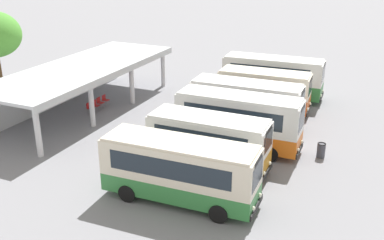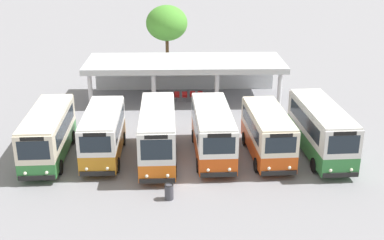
{
  "view_description": "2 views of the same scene",
  "coord_description": "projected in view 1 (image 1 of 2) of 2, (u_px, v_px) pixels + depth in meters",
  "views": [
    {
      "loc": [
        -24.62,
        -5.66,
        11.66
      ],
      "look_at": [
        -1.06,
        4.97,
        1.51
      ],
      "focal_mm": 41.72,
      "sensor_mm": 36.0,
      "label": 1
    },
    {
      "loc": [
        0.71,
        -26.41,
        13.52
      ],
      "look_at": [
        1.54,
        4.68,
        1.76
      ],
      "focal_mm": 46.01,
      "sensor_mm": 36.0,
      "label": 2
    }
  ],
  "objects": [
    {
      "name": "terminal_canopy",
      "position": [
        76.0,
        74.0,
        33.28
      ],
      "size": [
        16.89,
        6.1,
        3.4
      ],
      "color": "silver",
      "rests_on": "ground"
    },
    {
      "name": "city_bus_second_in_row",
      "position": [
        209.0,
        141.0,
        24.13
      ],
      "size": [
        2.37,
        6.66,
        3.18
      ],
      "color": "black",
      "rests_on": "ground"
    },
    {
      "name": "waiting_chair_second_from_end",
      "position": [
        96.0,
        105.0,
        33.43
      ],
      "size": [
        0.44,
        0.44,
        0.86
      ],
      "color": "slate",
      "rests_on": "ground"
    },
    {
      "name": "city_bus_middle_cream",
      "position": [
        239.0,
        119.0,
        26.85
      ],
      "size": [
        2.38,
        7.64,
        3.42
      ],
      "color": "black",
      "rests_on": "ground"
    },
    {
      "name": "city_bus_fifth_blue",
      "position": [
        264.0,
        90.0,
        32.95
      ],
      "size": [
        2.58,
        6.83,
        3.1
      ],
      "color": "black",
      "rests_on": "ground"
    },
    {
      "name": "waiting_chair_end_by_column",
      "position": [
        90.0,
        107.0,
        32.88
      ],
      "size": [
        0.44,
        0.44,
        0.86
      ],
      "color": "slate",
      "rests_on": "ground"
    },
    {
      "name": "waiting_chair_fourth_seat",
      "position": [
        105.0,
        99.0,
        34.59
      ],
      "size": [
        0.44,
        0.44,
        0.86
      ],
      "color": "slate",
      "rests_on": "ground"
    },
    {
      "name": "waiting_chair_middle_seat",
      "position": [
        100.0,
        102.0,
        34.04
      ],
      "size": [
        0.44,
        0.44,
        0.86
      ],
      "color": "slate",
      "rests_on": "ground"
    },
    {
      "name": "city_bus_far_end_green",
      "position": [
        273.0,
        76.0,
        35.96
      ],
      "size": [
        2.61,
        8.07,
        3.34
      ],
      "color": "black",
      "rests_on": "ground"
    },
    {
      "name": "ground_plane",
      "position": [
        273.0,
        149.0,
        27.32
      ],
      "size": [
        180.0,
        180.0,
        0.0
      ],
      "primitive_type": "plane",
      "color": "gray"
    },
    {
      "name": "city_bus_fourth_amber",
      "position": [
        246.0,
        103.0,
        30.08
      ],
      "size": [
        2.55,
        7.58,
        3.19
      ],
      "color": "black",
      "rests_on": "ground"
    },
    {
      "name": "litter_bin_apron",
      "position": [
        321.0,
        150.0,
        26.14
      ],
      "size": [
        0.49,
        0.49,
        0.9
      ],
      "color": "#3F3F47",
      "rests_on": "ground"
    },
    {
      "name": "city_bus_nearest_orange",
      "position": [
        180.0,
        169.0,
        21.2
      ],
      "size": [
        2.52,
        7.72,
        3.16
      ],
      "color": "black",
      "rests_on": "ground"
    }
  ]
}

